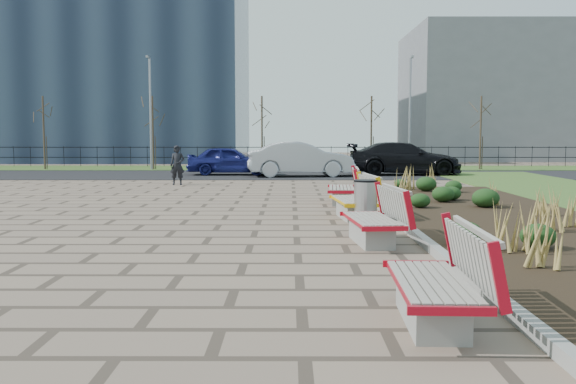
{
  "coord_description": "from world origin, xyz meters",
  "views": [
    {
      "loc": [
        1.54,
        -8.81,
        1.97
      ],
      "look_at": [
        1.5,
        3.0,
        0.9
      ],
      "focal_mm": 40.0,
      "sensor_mm": 36.0,
      "label": 1
    }
  ],
  "objects_px": {
    "car_blue": "(230,160)",
    "bench_c": "(353,197)",
    "bench_d": "(342,186)",
    "litter_bin": "(366,203)",
    "car_black": "(404,159)",
    "bench_a": "(431,276)",
    "bench_b": "(371,216)",
    "car_silver": "(300,159)",
    "lamp_west": "(151,114)",
    "pedestrian": "(177,165)",
    "lamp_east": "(410,114)"
  },
  "relations": [
    {
      "from": "bench_a",
      "to": "car_silver",
      "type": "bearing_deg",
      "value": 94.75
    },
    {
      "from": "bench_a",
      "to": "bench_c",
      "type": "distance_m",
      "value": 8.3
    },
    {
      "from": "bench_d",
      "to": "car_blue",
      "type": "xyz_separation_m",
      "value": [
        -4.36,
        12.63,
        0.21
      ]
    },
    {
      "from": "lamp_west",
      "to": "bench_d",
      "type": "bearing_deg",
      "value": -61.69
    },
    {
      "from": "car_blue",
      "to": "lamp_west",
      "type": "relative_size",
      "value": 0.67
    },
    {
      "from": "bench_d",
      "to": "litter_bin",
      "type": "height_order",
      "value": "bench_d"
    },
    {
      "from": "pedestrian",
      "to": "bench_c",
      "type": "bearing_deg",
      "value": -62.22
    },
    {
      "from": "lamp_west",
      "to": "bench_a",
      "type": "bearing_deg",
      "value": -72.34
    },
    {
      "from": "bench_d",
      "to": "bench_b",
      "type": "bearing_deg",
      "value": -86.23
    },
    {
      "from": "bench_d",
      "to": "car_silver",
      "type": "height_order",
      "value": "car_silver"
    },
    {
      "from": "bench_b",
      "to": "lamp_west",
      "type": "bearing_deg",
      "value": 105.6
    },
    {
      "from": "bench_a",
      "to": "car_silver",
      "type": "xyz_separation_m",
      "value": [
        -0.98,
        23.03,
        0.32
      ]
    },
    {
      "from": "car_silver",
      "to": "bench_b",
      "type": "bearing_deg",
      "value": 176.59
    },
    {
      "from": "car_blue",
      "to": "bench_c",
      "type": "bearing_deg",
      "value": -166.27
    },
    {
      "from": "bench_a",
      "to": "pedestrian",
      "type": "height_order",
      "value": "pedestrian"
    },
    {
      "from": "bench_d",
      "to": "lamp_west",
      "type": "bearing_deg",
      "value": 122.08
    },
    {
      "from": "litter_bin",
      "to": "lamp_east",
      "type": "relative_size",
      "value": 0.16
    },
    {
      "from": "bench_a",
      "to": "car_black",
      "type": "bearing_deg",
      "value": 82.88
    },
    {
      "from": "bench_c",
      "to": "pedestrian",
      "type": "distance_m",
      "value": 11.56
    },
    {
      "from": "litter_bin",
      "to": "car_silver",
      "type": "xyz_separation_m",
      "value": [
        -1.16,
        15.72,
        0.34
      ]
    },
    {
      "from": "bench_b",
      "to": "lamp_east",
      "type": "xyz_separation_m",
      "value": [
        5.0,
        23.38,
        2.54
      ]
    },
    {
      "from": "litter_bin",
      "to": "pedestrian",
      "type": "height_order",
      "value": "pedestrian"
    },
    {
      "from": "car_black",
      "to": "bench_c",
      "type": "bearing_deg",
      "value": 166.09
    },
    {
      "from": "litter_bin",
      "to": "lamp_east",
      "type": "height_order",
      "value": "lamp_east"
    },
    {
      "from": "bench_c",
      "to": "bench_d",
      "type": "relative_size",
      "value": 1.0
    },
    {
      "from": "bench_d",
      "to": "car_black",
      "type": "height_order",
      "value": "car_black"
    },
    {
      "from": "car_blue",
      "to": "pedestrian",
      "type": "bearing_deg",
      "value": 164.4
    },
    {
      "from": "lamp_west",
      "to": "lamp_east",
      "type": "height_order",
      "value": "same"
    },
    {
      "from": "bench_b",
      "to": "bench_d",
      "type": "distance_m",
      "value": 6.67
    },
    {
      "from": "car_blue",
      "to": "lamp_east",
      "type": "bearing_deg",
      "value": -68.06
    },
    {
      "from": "car_black",
      "to": "bench_b",
      "type": "bearing_deg",
      "value": 168.52
    },
    {
      "from": "bench_b",
      "to": "pedestrian",
      "type": "height_order",
      "value": "pedestrian"
    },
    {
      "from": "litter_bin",
      "to": "lamp_west",
      "type": "xyz_separation_m",
      "value": [
        -9.18,
        20.97,
        2.56
      ]
    },
    {
      "from": "car_black",
      "to": "lamp_west",
      "type": "bearing_deg",
      "value": 72.68
    },
    {
      "from": "lamp_west",
      "to": "lamp_east",
      "type": "relative_size",
      "value": 1.0
    },
    {
      "from": "bench_b",
      "to": "car_silver",
      "type": "height_order",
      "value": "car_silver"
    },
    {
      "from": "car_blue",
      "to": "lamp_west",
      "type": "xyz_separation_m",
      "value": [
        -4.64,
        4.08,
        2.33
      ]
    },
    {
      "from": "bench_c",
      "to": "bench_a",
      "type": "bearing_deg",
      "value": -95.55
    },
    {
      "from": "bench_c",
      "to": "lamp_east",
      "type": "relative_size",
      "value": 0.35
    },
    {
      "from": "bench_d",
      "to": "car_blue",
      "type": "relative_size",
      "value": 0.52
    },
    {
      "from": "bench_b",
      "to": "lamp_east",
      "type": "height_order",
      "value": "lamp_east"
    },
    {
      "from": "bench_b",
      "to": "pedestrian",
      "type": "bearing_deg",
      "value": 108.09
    },
    {
      "from": "bench_a",
      "to": "bench_c",
      "type": "relative_size",
      "value": 1.0
    },
    {
      "from": "pedestrian",
      "to": "car_black",
      "type": "bearing_deg",
      "value": 28.29
    },
    {
      "from": "car_blue",
      "to": "lamp_east",
      "type": "xyz_separation_m",
      "value": [
        9.36,
        4.08,
        2.33
      ]
    },
    {
      "from": "bench_a",
      "to": "car_blue",
      "type": "bearing_deg",
      "value": 102.51
    },
    {
      "from": "bench_b",
      "to": "car_blue",
      "type": "relative_size",
      "value": 0.52
    },
    {
      "from": "bench_b",
      "to": "bench_c",
      "type": "relative_size",
      "value": 1.0
    },
    {
      "from": "bench_b",
      "to": "car_silver",
      "type": "bearing_deg",
      "value": 87.65
    },
    {
      "from": "bench_b",
      "to": "litter_bin",
      "type": "distance_m",
      "value": 2.42
    }
  ]
}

